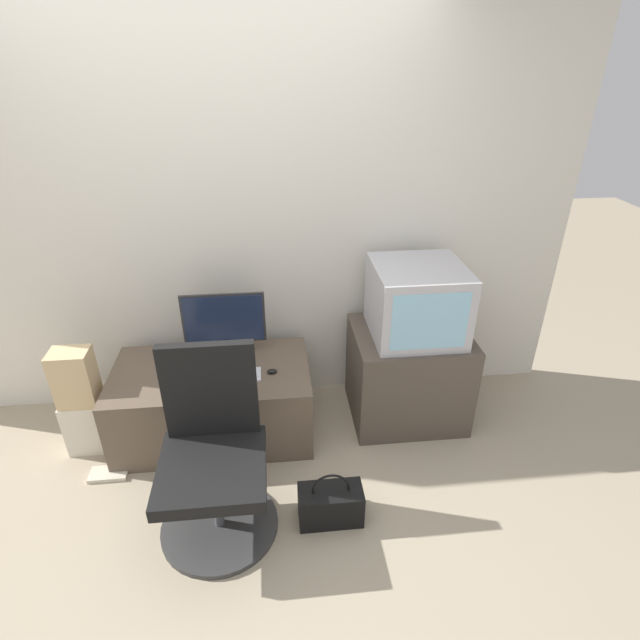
{
  "coord_description": "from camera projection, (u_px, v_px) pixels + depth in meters",
  "views": [
    {
      "loc": [
        0.28,
        -1.64,
        2.16
      ],
      "look_at": [
        0.56,
        0.99,
        0.72
      ],
      "focal_mm": 28.0,
      "sensor_mm": 36.0,
      "label": 1
    }
  ],
  "objects": [
    {
      "name": "mouse",
      "position": [
        272.0,
        371.0,
        2.95
      ],
      "size": [
        0.06,
        0.04,
        0.03
      ],
      "color": "black",
      "rests_on": "desk"
    },
    {
      "name": "cardboard_box_lower",
      "position": [
        88.0,
        424.0,
        3.01
      ],
      "size": [
        0.24,
        0.18,
        0.34
      ],
      "color": "beige",
      "rests_on": "ground_plane"
    },
    {
      "name": "handbag",
      "position": [
        331.0,
        504.0,
        2.56
      ],
      "size": [
        0.33,
        0.16,
        0.31
      ],
      "color": "black",
      "rests_on": "ground_plane"
    },
    {
      "name": "cardboard_box_upper",
      "position": [
        75.0,
        378.0,
        2.84
      ],
      "size": [
        0.22,
        0.16,
        0.34
      ],
      "color": "#D1B27F",
      "rests_on": "cardboard_box_lower"
    },
    {
      "name": "book",
      "position": [
        109.0,
        474.0,
        2.87
      ],
      "size": [
        0.21,
        0.12,
        0.02
      ],
      "color": "beige",
      "rests_on": "ground_plane"
    },
    {
      "name": "main_monitor",
      "position": [
        224.0,
        326.0,
        3.02
      ],
      "size": [
        0.5,
        0.21,
        0.43
      ],
      "color": "#2D2D2D",
      "rests_on": "desk"
    },
    {
      "name": "ground_plane",
      "position": [
        228.0,
        551.0,
        2.44
      ],
      "size": [
        12.0,
        12.0,
        0.0
      ],
      "primitive_type": "plane",
      "color": "tan"
    },
    {
      "name": "wall_back",
      "position": [
        221.0,
        213.0,
        2.98
      ],
      "size": [
        4.4,
        0.05,
        2.6
      ],
      "color": "silver",
      "rests_on": "ground_plane"
    },
    {
      "name": "desk",
      "position": [
        214.0,
        401.0,
        3.1
      ],
      "size": [
        1.18,
        0.65,
        0.47
      ],
      "color": "brown",
      "rests_on": "ground_plane"
    },
    {
      "name": "side_stand",
      "position": [
        407.0,
        374.0,
        3.23
      ],
      "size": [
        0.71,
        0.59,
        0.62
      ],
      "color": "#4C4238",
      "rests_on": "ground_plane"
    },
    {
      "name": "keyboard",
      "position": [
        231.0,
        376.0,
        2.92
      ],
      "size": [
        0.35,
        0.14,
        0.01
      ],
      "color": "silver",
      "rests_on": "desk"
    },
    {
      "name": "office_chair",
      "position": [
        214.0,
        462.0,
        2.44
      ],
      "size": [
        0.59,
        0.59,
        0.96
      ],
      "color": "#333333",
      "rests_on": "ground_plane"
    },
    {
      "name": "crt_tv",
      "position": [
        417.0,
        301.0,
        2.97
      ],
      "size": [
        0.53,
        0.53,
        0.44
      ],
      "color": "#B7B7BC",
      "rests_on": "side_stand"
    }
  ]
}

